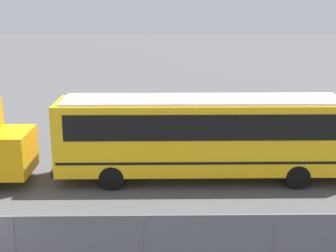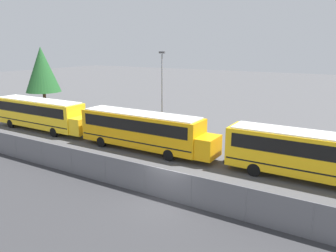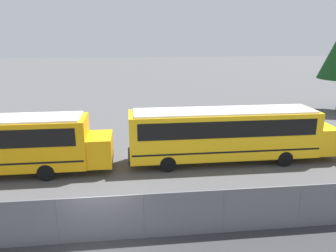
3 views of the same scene
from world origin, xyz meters
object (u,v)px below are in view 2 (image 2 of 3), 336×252
(school_bus_0, at_px, (41,112))
(light_pole, at_px, (162,89))
(school_bus_2, at_px, (318,154))
(tree_2, at_px, (42,70))
(school_bus_1, at_px, (143,129))

(school_bus_0, relative_size, light_pole, 1.55)
(school_bus_0, distance_m, light_pole, 13.15)
(school_bus_2, distance_m, light_pole, 16.62)
(school_bus_0, height_order, school_bus_2, same)
(light_pole, distance_m, tree_2, 23.16)
(school_bus_1, bearing_deg, school_bus_2, 1.67)
(school_bus_1, xyz_separation_m, light_pole, (-1.85, 5.96, 2.57))
(school_bus_0, relative_size, school_bus_2, 1.00)
(school_bus_0, xyz_separation_m, light_pole, (11.49, 5.85, 2.57))
(school_bus_0, xyz_separation_m, school_bus_2, (26.94, 0.29, 0.00))
(school_bus_1, bearing_deg, school_bus_0, 179.56)
(school_bus_0, bearing_deg, school_bus_2, 0.63)
(school_bus_1, xyz_separation_m, tree_2, (-24.70, 9.59, 3.50))
(school_bus_1, height_order, light_pole, light_pole)
(light_pole, height_order, tree_2, tree_2)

